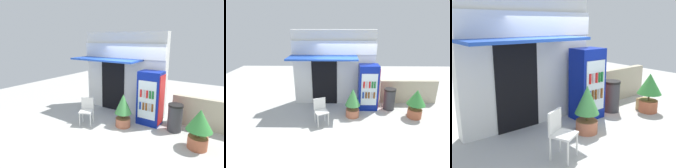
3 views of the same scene
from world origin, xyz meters
The scene contains 9 objects.
ground centered at (0.00, 0.00, 0.00)m, with size 16.00×16.00×0.00m, color #B2B2AD.
storefront_building centered at (-0.65, 1.41, 1.55)m, with size 3.29×1.30×3.00m.
drink_cooler centered at (0.70, 0.87, 0.88)m, with size 0.76×0.63×1.76m.
plastic_chair centered at (-1.03, -0.29, 0.52)m, with size 0.54×0.53×0.88m.
potted_plant_near_shop centered at (0.07, 0.20, 0.59)m, with size 0.54×0.54×1.07m.
potted_plant_curbside centered at (2.30, 0.15, 0.63)m, with size 0.64×0.64×1.06m.
trash_bin centered at (1.54, 0.80, 0.43)m, with size 0.45×0.45×0.85m.
stone_boundary_wall centered at (2.47, 1.44, 0.49)m, with size 2.35×0.21×0.98m, color #B7AD93.
cardboard_box centered at (2.33, 0.30, 0.16)m, with size 0.34×0.29×0.33m, color tan.
Camera 1 is at (2.80, -4.61, 2.74)m, focal length 29.67 mm.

